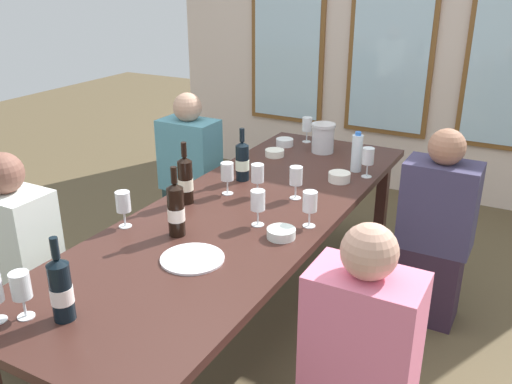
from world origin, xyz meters
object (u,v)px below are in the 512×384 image
(wine_bottle_0, at_px, (242,161))
(dining_table, at_px, (244,221))
(wine_bottle_3, at_px, (185,180))
(seated_person_1, at_px, (359,374))
(wine_bottle_1, at_px, (176,209))
(water_bottle, at_px, (357,153))
(wine_glass_1, at_px, (227,172))
(white_plate_0, at_px, (192,259))
(tasting_bowl_2, at_px, (281,233))
(metal_pitcher, at_px, (323,138))
(wine_glass_7, at_px, (296,177))
(wine_glass_6, at_px, (258,202))
(seated_person_3, at_px, (435,233))
(wine_glass_8, at_px, (123,203))
(wine_glass_9, at_px, (368,157))
(wine_glass_0, at_px, (307,126))
(seated_person_0, at_px, (20,270))
(tasting_bowl_1, at_px, (275,153))
(tasting_bowl_3, at_px, (339,177))
(wine_glass_5, at_px, (21,288))
(tasting_bowl_0, at_px, (285,142))
(seated_person_2, at_px, (191,178))
(wine_glass_4, at_px, (258,175))
(wine_glass_2, at_px, (310,203))

(wine_bottle_0, bearing_deg, dining_table, -59.05)
(wine_bottle_3, xyz_separation_m, seated_person_1, (1.13, -0.57, -0.34))
(wine_bottle_0, height_order, wine_bottle_1, wine_bottle_1)
(water_bottle, xyz_separation_m, wine_glass_1, (-0.48, -0.67, 0.01))
(white_plate_0, relative_size, wine_bottle_1, 0.82)
(tasting_bowl_2, bearing_deg, metal_pitcher, 103.93)
(wine_glass_7, bearing_deg, wine_glass_6, -92.86)
(metal_pitcher, height_order, wine_glass_1, metal_pitcher)
(wine_bottle_1, distance_m, seated_person_3, 1.44)
(wine_bottle_0, distance_m, wine_glass_8, 0.81)
(wine_bottle_0, distance_m, wine_glass_1, 0.22)
(wine_glass_9, height_order, seated_person_3, seated_person_3)
(tasting_bowl_2, xyz_separation_m, wine_glass_0, (-0.49, 1.39, 0.10))
(wine_glass_9, relative_size, seated_person_0, 0.16)
(tasting_bowl_1, bearing_deg, white_plate_0, -77.24)
(wine_glass_7, bearing_deg, metal_pitcher, 102.27)
(wine_glass_0, relative_size, wine_glass_6, 1.00)
(tasting_bowl_2, bearing_deg, wine_glass_1, 145.67)
(wine_glass_1, bearing_deg, wine_glass_6, -38.92)
(tasting_bowl_1, distance_m, wine_glass_1, 0.70)
(wine_bottle_3, xyz_separation_m, seated_person_0, (-0.52, -0.64, -0.34))
(white_plate_0, distance_m, seated_person_3, 1.42)
(wine_bottle_0, distance_m, wine_glass_0, 0.85)
(tasting_bowl_3, distance_m, water_bottle, 0.23)
(dining_table, bearing_deg, metal_pitcher, 90.50)
(metal_pitcher, distance_m, tasting_bowl_3, 0.54)
(tasting_bowl_2, bearing_deg, wine_bottle_1, -154.92)
(wine_glass_5, xyz_separation_m, wine_glass_9, (0.60, 1.89, 0.00))
(tasting_bowl_0, relative_size, seated_person_2, 0.10)
(white_plate_0, bearing_deg, dining_table, 96.77)
(metal_pitcher, relative_size, seated_person_2, 0.17)
(wine_glass_1, relative_size, wine_glass_7, 1.00)
(metal_pitcher, relative_size, wine_bottle_3, 0.59)
(metal_pitcher, height_order, tasting_bowl_1, metal_pitcher)
(white_plate_0, relative_size, wine_bottle_0, 0.88)
(wine_bottle_1, xyz_separation_m, seated_person_3, (0.95, 1.02, -0.34))
(wine_bottle_0, height_order, tasting_bowl_2, wine_bottle_0)
(wine_glass_6, bearing_deg, wine_glass_8, -149.93)
(wine_glass_1, height_order, wine_glass_4, same)
(wine_bottle_3, bearing_deg, dining_table, 11.78)
(wine_glass_6, bearing_deg, wine_glass_5, -109.01)
(wine_bottle_0, bearing_deg, wine_bottle_3, -102.07)
(white_plate_0, bearing_deg, wine_glass_5, -114.27)
(white_plate_0, relative_size, wine_glass_5, 1.53)
(white_plate_0, xyz_separation_m, tasting_bowl_2, (0.23, 0.36, 0.02))
(wine_glass_2, relative_size, seated_person_3, 0.16)
(wine_glass_7, bearing_deg, tasting_bowl_0, 119.35)
(wine_glass_2, distance_m, wine_glass_9, 0.76)
(wine_bottle_3, xyz_separation_m, wine_glass_1, (0.12, 0.20, -0.00))
(tasting_bowl_3, relative_size, wine_glass_4, 0.71)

